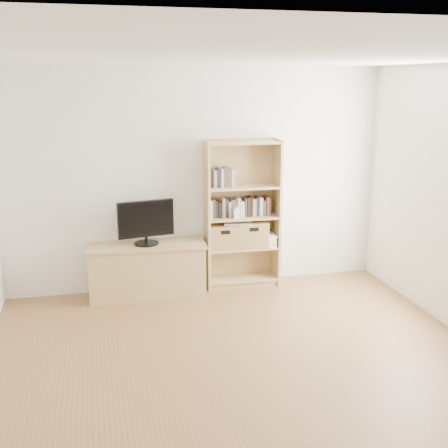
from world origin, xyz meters
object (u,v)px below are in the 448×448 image
object	(u,v)px
baby_monitor	(236,214)
basket_right	(251,234)
basket_left	(223,236)
television	(146,222)
tv_stand	(148,271)
bookshelf	(242,215)
laptop	(238,223)

from	to	relation	value
baby_monitor	basket_right	bearing A→B (deg)	26.89
basket_left	television	bearing A→B (deg)	-172.67
tv_stand	bookshelf	size ratio (longest dim) A/B	0.74
television	laptop	distance (m)	1.10
bookshelf	laptop	size ratio (longest dim) A/B	5.50
baby_monitor	laptop	distance (m)	0.16
basket_left	laptop	distance (m)	0.24
bookshelf	television	bearing A→B (deg)	-174.67
tv_stand	television	bearing A→B (deg)	0.00
tv_stand	bookshelf	distance (m)	1.30
television	basket_left	xyz separation A→B (m)	(0.92, 0.09, -0.24)
television	baby_monitor	size ratio (longest dim) A/B	5.64
bookshelf	television	xyz separation A→B (m)	(-1.15, -0.09, -0.01)
television	basket_right	distance (m)	1.29
tv_stand	basket_left	distance (m)	0.98
baby_monitor	laptop	xyz separation A→B (m)	(0.04, 0.08, -0.13)
tv_stand	basket_right	distance (m)	1.31
tv_stand	television	distance (m)	0.58
basket_right	television	bearing A→B (deg)	-173.85
laptop	basket_left	bearing A→B (deg)	-170.61
bookshelf	basket_right	xyz separation A→B (m)	(0.11, -0.01, -0.24)
baby_monitor	basket_right	size ratio (longest dim) A/B	0.31
bookshelf	laptop	bearing A→B (deg)	-162.42
baby_monitor	basket_right	world-z (taller)	baby_monitor
bookshelf	baby_monitor	distance (m)	0.14
bookshelf	television	distance (m)	1.16
basket_left	basket_right	xyz separation A→B (m)	(0.34, -0.01, 0.01)
tv_stand	television	world-z (taller)	television
basket_left	baby_monitor	bearing A→B (deg)	-33.22
basket_right	bookshelf	bearing A→B (deg)	178.89
television	baby_monitor	bearing A→B (deg)	-11.24
television	basket_right	size ratio (longest dim) A/B	1.74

